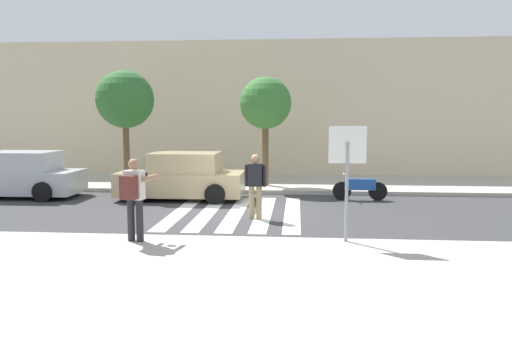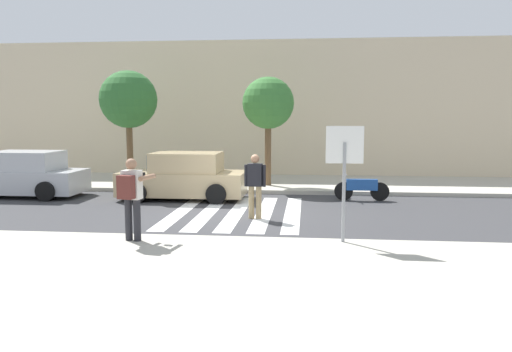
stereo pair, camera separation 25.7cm
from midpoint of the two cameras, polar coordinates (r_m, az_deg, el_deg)
ground_plane at (r=14.09m, az=-1.83°, el=-4.32°), size 120.00×120.00×0.00m
sidewalk_near at (r=8.17m, az=-7.76°, el=-12.21°), size 60.00×6.00×0.14m
sidewalk_far at (r=19.96m, az=0.46°, el=-0.81°), size 60.00×4.80×0.14m
building_facade_far at (r=24.17m, az=1.45°, el=7.54°), size 56.00×4.00×6.05m
crosswalk_stripe_0 at (r=14.58m, az=-7.98°, el=-3.99°), size 0.44×5.20×0.01m
crosswalk_stripe_1 at (r=14.41m, az=-4.89°, el=-4.08°), size 0.44×5.20×0.01m
crosswalk_stripe_2 at (r=14.28m, az=-1.72°, el=-4.15°), size 0.44×5.20×0.01m
crosswalk_stripe_3 at (r=14.20m, az=1.49°, el=-4.21°), size 0.44×5.20×0.01m
crosswalk_stripe_4 at (r=14.16m, az=4.73°, el=-4.26°), size 0.44×5.20×0.01m
stop_sign at (r=10.34m, az=10.78°, el=2.01°), size 0.76×0.08×2.39m
photographer_with_backpack at (r=10.59m, az=-13.38°, el=-1.81°), size 0.68×0.91×1.72m
pedestrian_crossing at (r=13.25m, az=0.44°, el=-0.76°), size 0.58×0.27×1.72m
parked_car_silver at (r=18.70m, az=-24.65°, el=0.07°), size 4.10×1.92×1.55m
parked_car_tan at (r=16.59m, az=-7.79°, el=-0.15°), size 4.10×1.92×1.55m
motorcycle at (r=16.57m, az=12.41°, el=-1.34°), size 1.76×0.60×0.87m
street_tree_west at (r=19.72m, az=-14.02°, el=8.42°), size 2.18×2.18×4.31m
street_tree_center at (r=18.70m, az=1.79°, el=8.24°), size 1.93×1.93×4.04m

